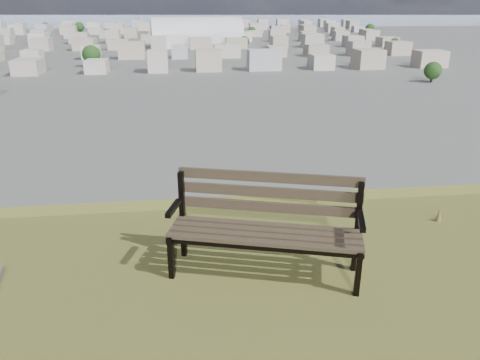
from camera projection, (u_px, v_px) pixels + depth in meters
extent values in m
cube|color=#3F3324|center=(262.00, 243.00, 4.56)|extent=(1.90, 0.65, 0.04)
cube|color=#3F3324|center=(264.00, 237.00, 4.68)|extent=(1.90, 0.65, 0.04)
cube|color=#3F3324|center=(265.00, 231.00, 4.80)|extent=(1.90, 0.65, 0.04)
cube|color=#3F3324|center=(267.00, 225.00, 4.92)|extent=(1.90, 0.65, 0.04)
cube|color=#3F3324|center=(268.00, 207.00, 4.94)|extent=(1.88, 0.60, 0.11)
cube|color=#3F3324|center=(269.00, 192.00, 4.91)|extent=(1.88, 0.60, 0.11)
cube|color=#3F3324|center=(269.00, 177.00, 4.88)|extent=(1.88, 0.60, 0.11)
cube|color=black|center=(171.00, 257.00, 4.77)|extent=(0.07, 0.08, 0.48)
cube|color=black|center=(183.00, 215.00, 5.11)|extent=(0.07, 0.08, 1.00)
cube|color=black|center=(176.00, 230.00, 4.90)|extent=(0.21, 0.53, 0.05)
cube|color=black|center=(173.00, 208.00, 4.75)|extent=(0.16, 0.39, 0.05)
cube|color=black|center=(358.00, 274.00, 4.48)|extent=(0.07, 0.08, 0.48)
cube|color=black|center=(357.00, 228.00, 4.82)|extent=(0.07, 0.08, 1.00)
cube|color=black|center=(358.00, 244.00, 4.61)|extent=(0.21, 0.53, 0.05)
cube|color=black|center=(361.00, 221.00, 4.46)|extent=(0.16, 0.39, 0.05)
cube|color=black|center=(262.00, 248.00, 4.57)|extent=(1.88, 0.60, 0.04)
cube|color=black|center=(267.00, 229.00, 4.95)|extent=(1.88, 0.60, 0.04)
cone|color=brown|center=(439.00, 215.00, 6.06)|extent=(0.08, 0.08, 0.18)
cube|color=silver|center=(197.00, 42.00, 302.63)|extent=(59.68, 29.64, 6.41)
cylinder|color=silver|center=(197.00, 36.00, 301.48)|extent=(59.68, 29.64, 24.34)
cube|color=beige|center=(32.00, 65.00, 188.81)|extent=(11.00, 11.00, 7.00)
cube|color=#B3A899|center=(93.00, 64.00, 191.62)|extent=(11.00, 11.00, 7.00)
cube|color=#BBA895|center=(153.00, 63.00, 194.42)|extent=(11.00, 11.00, 7.00)
cube|color=#B0B0B5|center=(210.00, 62.00, 197.23)|extent=(11.00, 11.00, 7.00)
cube|color=beige|center=(266.00, 62.00, 200.04)|extent=(11.00, 11.00, 7.00)
cube|color=tan|center=(321.00, 61.00, 202.84)|extent=(11.00, 11.00, 7.00)
cube|color=beige|center=(374.00, 60.00, 205.65)|extent=(11.00, 11.00, 7.00)
cube|color=#B6B0A5|center=(425.00, 59.00, 208.45)|extent=(11.00, 11.00, 7.00)
cube|color=#BBA895|center=(36.00, 53.00, 233.73)|extent=(11.00, 11.00, 7.00)
cube|color=#B0B0B5|center=(85.00, 52.00, 236.53)|extent=(11.00, 11.00, 7.00)
cube|color=beige|center=(134.00, 52.00, 239.34)|extent=(11.00, 11.00, 7.00)
cube|color=tan|center=(181.00, 51.00, 242.15)|extent=(11.00, 11.00, 7.00)
cube|color=beige|center=(227.00, 50.00, 244.95)|extent=(11.00, 11.00, 7.00)
cube|color=#B6B0A5|center=(272.00, 50.00, 247.76)|extent=(11.00, 11.00, 7.00)
cube|color=beige|center=(316.00, 49.00, 250.57)|extent=(11.00, 11.00, 7.00)
cube|color=#B3A899|center=(359.00, 49.00, 253.37)|extent=(11.00, 11.00, 7.00)
cube|color=#BBA895|center=(401.00, 48.00, 256.18)|extent=(11.00, 11.00, 7.00)
cube|color=tan|center=(39.00, 44.00, 278.65)|extent=(11.00, 11.00, 7.00)
cube|color=beige|center=(80.00, 44.00, 281.45)|extent=(11.00, 11.00, 7.00)
cube|color=#B6B0A5|center=(121.00, 44.00, 284.26)|extent=(11.00, 11.00, 7.00)
cube|color=beige|center=(161.00, 43.00, 287.06)|extent=(11.00, 11.00, 7.00)
cube|color=#B3A899|center=(200.00, 43.00, 289.87)|extent=(11.00, 11.00, 7.00)
cube|color=#BBA895|center=(238.00, 42.00, 292.68)|extent=(11.00, 11.00, 7.00)
cube|color=#B0B0B5|center=(276.00, 42.00, 295.48)|extent=(11.00, 11.00, 7.00)
cube|color=beige|center=(313.00, 42.00, 298.29)|extent=(11.00, 11.00, 7.00)
cube|color=tan|center=(349.00, 41.00, 301.09)|extent=(11.00, 11.00, 7.00)
cube|color=beige|center=(384.00, 41.00, 303.90)|extent=(11.00, 11.00, 7.00)
cube|color=beige|center=(4.00, 39.00, 320.76)|extent=(11.00, 11.00, 7.00)
cube|color=#B3A899|center=(40.00, 38.00, 323.56)|extent=(11.00, 11.00, 7.00)
cube|color=#BBA895|center=(76.00, 38.00, 326.37)|extent=(11.00, 11.00, 7.00)
cube|color=#B0B0B5|center=(111.00, 38.00, 329.17)|extent=(11.00, 11.00, 7.00)
cube|color=beige|center=(146.00, 38.00, 331.98)|extent=(11.00, 11.00, 7.00)
cube|color=tan|center=(180.00, 37.00, 334.79)|extent=(11.00, 11.00, 7.00)
cube|color=beige|center=(213.00, 37.00, 337.59)|extent=(11.00, 11.00, 7.00)
cube|color=#B6B0A5|center=(246.00, 37.00, 340.40)|extent=(11.00, 11.00, 7.00)
cube|color=beige|center=(278.00, 36.00, 343.21)|extent=(11.00, 11.00, 7.00)
cube|color=#B3A899|center=(310.00, 36.00, 346.01)|extent=(11.00, 11.00, 7.00)
cube|color=#BBA895|center=(341.00, 36.00, 348.82)|extent=(11.00, 11.00, 7.00)
cube|color=#B0B0B5|center=(372.00, 35.00, 351.62)|extent=(11.00, 11.00, 7.00)
cube|color=tan|center=(10.00, 34.00, 365.67)|extent=(11.00, 11.00, 7.00)
cube|color=beige|center=(42.00, 34.00, 368.48)|extent=(11.00, 11.00, 7.00)
cube|color=#B6B0A5|center=(73.00, 34.00, 371.29)|extent=(11.00, 11.00, 7.00)
cube|color=beige|center=(104.00, 33.00, 374.09)|extent=(11.00, 11.00, 7.00)
cube|color=#B3A899|center=(135.00, 33.00, 376.90)|extent=(11.00, 11.00, 7.00)
cube|color=#BBA895|center=(165.00, 33.00, 379.70)|extent=(11.00, 11.00, 7.00)
cube|color=#B0B0B5|center=(194.00, 33.00, 382.51)|extent=(11.00, 11.00, 7.00)
cube|color=beige|center=(223.00, 32.00, 385.32)|extent=(11.00, 11.00, 7.00)
cube|color=tan|center=(252.00, 32.00, 388.12)|extent=(11.00, 11.00, 7.00)
cube|color=beige|center=(280.00, 32.00, 390.93)|extent=(11.00, 11.00, 7.00)
cube|color=#B6B0A5|center=(308.00, 32.00, 393.74)|extent=(11.00, 11.00, 7.00)
cube|color=beige|center=(336.00, 32.00, 396.54)|extent=(11.00, 11.00, 7.00)
cube|color=#B3A899|center=(363.00, 31.00, 399.35)|extent=(11.00, 11.00, 7.00)
cube|color=#B0B0B5|center=(14.00, 31.00, 410.59)|extent=(11.00, 11.00, 7.00)
cube|color=beige|center=(43.00, 30.00, 413.40)|extent=(11.00, 11.00, 7.00)
cube|color=tan|center=(71.00, 30.00, 416.20)|extent=(11.00, 11.00, 7.00)
cube|color=beige|center=(98.00, 30.00, 419.01)|extent=(11.00, 11.00, 7.00)
cube|color=#B6B0A5|center=(126.00, 30.00, 421.82)|extent=(11.00, 11.00, 7.00)
cube|color=beige|center=(153.00, 30.00, 424.62)|extent=(11.00, 11.00, 7.00)
cube|color=#B3A899|center=(179.00, 29.00, 427.43)|extent=(11.00, 11.00, 7.00)
cube|color=#BBA895|center=(205.00, 29.00, 430.23)|extent=(11.00, 11.00, 7.00)
cube|color=#B0B0B5|center=(231.00, 29.00, 433.04)|extent=(11.00, 11.00, 7.00)
cube|color=beige|center=(257.00, 29.00, 435.85)|extent=(11.00, 11.00, 7.00)
cube|color=tan|center=(282.00, 29.00, 438.65)|extent=(11.00, 11.00, 7.00)
cube|color=beige|center=(307.00, 29.00, 441.46)|extent=(11.00, 11.00, 7.00)
cube|color=#B6B0A5|center=(332.00, 28.00, 444.26)|extent=(11.00, 11.00, 7.00)
cube|color=beige|center=(356.00, 28.00, 447.07)|extent=(11.00, 11.00, 7.00)
cube|color=#BBA895|center=(18.00, 28.00, 455.51)|extent=(11.00, 11.00, 7.00)
cube|color=#B0B0B5|center=(44.00, 27.00, 458.31)|extent=(11.00, 11.00, 7.00)
cube|color=beige|center=(69.00, 27.00, 461.12)|extent=(11.00, 11.00, 7.00)
cube|color=tan|center=(94.00, 27.00, 463.93)|extent=(11.00, 11.00, 7.00)
cube|color=beige|center=(118.00, 27.00, 466.73)|extent=(11.00, 11.00, 7.00)
cube|color=#B6B0A5|center=(143.00, 27.00, 469.54)|extent=(11.00, 11.00, 7.00)
cube|color=beige|center=(167.00, 27.00, 472.34)|extent=(11.00, 11.00, 7.00)
cube|color=#B3A899|center=(191.00, 27.00, 475.15)|extent=(11.00, 11.00, 7.00)
cube|color=#BBA895|center=(214.00, 26.00, 477.96)|extent=(11.00, 11.00, 7.00)
cube|color=#B0B0B5|center=(238.00, 26.00, 480.76)|extent=(11.00, 11.00, 7.00)
cube|color=beige|center=(261.00, 26.00, 483.57)|extent=(11.00, 11.00, 7.00)
cube|color=tan|center=(283.00, 26.00, 486.38)|extent=(11.00, 11.00, 7.00)
cube|color=beige|center=(306.00, 26.00, 489.18)|extent=(11.00, 11.00, 7.00)
cube|color=#B6B0A5|center=(328.00, 26.00, 491.99)|extent=(11.00, 11.00, 7.00)
cube|color=beige|center=(350.00, 26.00, 494.79)|extent=(11.00, 11.00, 7.00)
cube|color=#BBA895|center=(21.00, 25.00, 500.42)|extent=(11.00, 11.00, 7.00)
cube|color=#B0B0B5|center=(44.00, 25.00, 503.23)|extent=(11.00, 11.00, 7.00)
cube|color=beige|center=(67.00, 25.00, 506.04)|extent=(11.00, 11.00, 7.00)
cube|color=tan|center=(90.00, 25.00, 508.84)|extent=(11.00, 11.00, 7.00)
cube|color=beige|center=(113.00, 25.00, 511.65)|extent=(11.00, 11.00, 7.00)
cube|color=#B6B0A5|center=(135.00, 25.00, 514.46)|extent=(11.00, 11.00, 7.00)
cube|color=beige|center=(157.00, 24.00, 517.26)|extent=(11.00, 11.00, 7.00)
cube|color=#B3A899|center=(179.00, 24.00, 520.07)|extent=(11.00, 11.00, 7.00)
cube|color=#BBA895|center=(200.00, 24.00, 522.87)|extent=(11.00, 11.00, 7.00)
cube|color=#B0B0B5|center=(222.00, 24.00, 525.68)|extent=(11.00, 11.00, 7.00)
cube|color=beige|center=(243.00, 24.00, 528.49)|extent=(11.00, 11.00, 7.00)
cube|color=tan|center=(264.00, 24.00, 531.29)|extent=(11.00, 11.00, 7.00)
cube|color=beige|center=(284.00, 24.00, 534.10)|extent=(11.00, 11.00, 7.00)
cube|color=#B6B0A5|center=(305.00, 24.00, 536.91)|extent=(11.00, 11.00, 7.00)
cube|color=beige|center=(325.00, 24.00, 539.71)|extent=(11.00, 11.00, 7.00)
cube|color=#B3A899|center=(345.00, 23.00, 542.52)|extent=(11.00, 11.00, 7.00)
cylinder|color=black|center=(432.00, 79.00, 170.17)|extent=(0.80, 0.80, 2.10)
sphere|color=black|center=(433.00, 71.00, 169.04)|extent=(6.30, 6.30, 6.30)
cylinder|color=black|center=(92.00, 64.00, 210.45)|extent=(0.80, 0.80, 2.70)
sphere|color=black|center=(91.00, 54.00, 209.00)|extent=(8.10, 8.10, 8.10)
cylinder|color=black|center=(394.00, 48.00, 286.04)|extent=(0.80, 0.80, 1.95)
sphere|color=black|center=(395.00, 43.00, 285.00)|extent=(5.85, 5.85, 5.85)
cylinder|color=black|center=(252.00, 35.00, 388.97)|extent=(0.80, 0.80, 2.25)
sphere|color=black|center=(252.00, 31.00, 387.77)|extent=(6.75, 6.75, 6.75)
cylinder|color=black|center=(80.00, 32.00, 426.91)|extent=(0.80, 0.80, 2.85)
sphere|color=black|center=(80.00, 27.00, 425.38)|extent=(8.55, 8.55, 8.55)
cylinder|color=black|center=(46.00, 30.00, 459.37)|extent=(0.80, 0.80, 2.40)
sphere|color=black|center=(45.00, 26.00, 458.08)|extent=(7.20, 7.20, 7.20)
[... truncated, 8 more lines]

